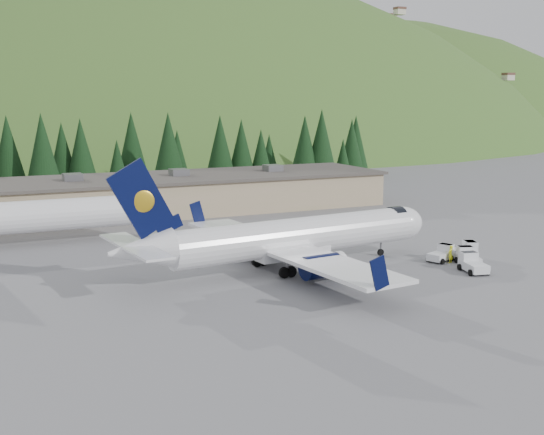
{
  "coord_description": "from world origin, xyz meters",
  "views": [
    {
      "loc": [
        -29.17,
        -56.81,
        16.03
      ],
      "look_at": [
        0.0,
        6.0,
        4.0
      ],
      "focal_mm": 45.0,
      "sensor_mm": 36.0,
      "label": 1
    }
  ],
  "objects": [
    {
      "name": "baggage_tug_d",
      "position": [
        14.19,
        -8.22,
        0.79
      ],
      "size": [
        2.61,
        3.59,
        1.75
      ],
      "rotation": [
        0.0,
        0.0,
        1.33
      ],
      "color": "silver",
      "rests_on": "ground"
    },
    {
      "name": "baggage_tug_a",
      "position": [
        14.51,
        -3.39,
        0.72
      ],
      "size": [
        3.35,
        2.64,
        1.61
      ],
      "rotation": [
        0.0,
        0.0,
        0.38
      ],
      "color": "silver",
      "rests_on": "ground"
    },
    {
      "name": "ramp_worker",
      "position": [
        14.69,
        -4.46,
        0.88
      ],
      "size": [
        0.76,
        0.64,
        1.77
      ],
      "primitive_type": "imported",
      "rotation": [
        0.0,
        0.0,
        3.54
      ],
      "color": "yellow",
      "rests_on": "ground"
    },
    {
      "name": "hills",
      "position": [
        53.34,
        207.38,
        -82.8
      ],
      "size": [
        614.0,
        330.0,
        300.0
      ],
      "color": "#446226",
      "rests_on": "ground"
    },
    {
      "name": "ground",
      "position": [
        0.0,
        0.0,
        0.0
      ],
      "size": [
        600.0,
        600.0,
        0.0
      ],
      "primitive_type": "plane",
      "color": "#5D5D62"
    },
    {
      "name": "airliner",
      "position": [
        -0.99,
        -0.11,
        3.01
      ],
      "size": [
        34.11,
        32.07,
        11.31
      ],
      "rotation": [
        0.0,
        0.0,
        0.11
      ],
      "color": "white",
      "rests_on": "ground"
    },
    {
      "name": "tree_line",
      "position": [
        -8.27,
        61.54,
        7.44
      ],
      "size": [
        112.46,
        18.17,
        14.18
      ],
      "color": "black",
      "rests_on": "ground"
    },
    {
      "name": "baggage_tug_c",
      "position": [
        15.75,
        -5.76,
        0.75
      ],
      "size": [
        2.72,
        3.5,
        1.68
      ],
      "rotation": [
        0.0,
        0.0,
        1.22
      ],
      "color": "silver",
      "rests_on": "ground"
    },
    {
      "name": "terminal_building",
      "position": [
        -5.01,
        38.0,
        2.62
      ],
      "size": [
        71.0,
        17.0,
        6.1
      ],
      "color": "tan",
      "rests_on": "ground"
    },
    {
      "name": "baggage_tug_b",
      "position": [
        16.86,
        -3.62,
        0.82
      ],
      "size": [
        3.83,
        3.02,
        1.84
      ],
      "rotation": [
        0.0,
        0.0,
        -0.38
      ],
      "color": "silver",
      "rests_on": "ground"
    },
    {
      "name": "second_airliner",
      "position": [
        -24.92,
        22.0,
        3.32
      ],
      "size": [
        27.5,
        11.0,
        10.05
      ],
      "color": "white",
      "rests_on": "ground"
    }
  ]
}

